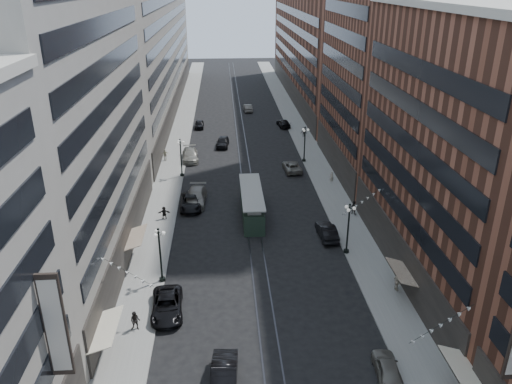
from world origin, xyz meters
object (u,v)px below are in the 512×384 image
object	(u,v)px
car_2	(167,305)
car_11	(292,167)
pedestrian_8	(332,177)
car_7	(191,202)
pedestrian_4	(397,282)
car_14	(248,108)
streetcar	(252,204)
pedestrian_6	(165,155)
lamppost_sw_mid	(181,156)
car_10	(327,231)
car_12	(284,123)
pedestrian_9	(304,132)
lamppost_se_mid	(305,143)
car_4	(387,368)
car_13	(223,142)
lamppost_se_far	(348,227)
pedestrian_5	(164,213)
pedestrian_7	(354,207)
lamppost_sw_far	(160,253)
car_extra_0	(196,197)
car_8	(190,155)
pedestrian_2	(135,321)
car_5	(224,378)
car_9	(199,124)

from	to	relation	value
car_2	car_11	xyz separation A→B (m)	(15.08, 33.03, -0.07)
pedestrian_8	car_7	bearing A→B (deg)	16.26
pedestrian_4	car_14	xyz separation A→B (m)	(-9.94, 67.65, -0.28)
streetcar	pedestrian_6	xyz separation A→B (m)	(-12.23, 20.06, -0.41)
lamppost_sw_mid	car_7	size ratio (longest dim) A/B	0.99
streetcar	pedestrian_4	distance (m)	20.74
car_10	car_12	bearing A→B (deg)	-93.33
car_10	pedestrian_9	size ratio (longest dim) A/B	2.82
lamppost_se_mid	car_4	xyz separation A→B (m)	(-1.16, -45.23, -2.39)
car_13	car_14	bearing A→B (deg)	82.67
lamppost_se_far	pedestrian_5	distance (m)	21.69
pedestrian_8	pedestrian_9	distance (m)	21.77
pedestrian_7	car_14	bearing A→B (deg)	-42.36
lamppost_sw_far	car_11	distance (m)	32.53
car_12	car_extra_0	distance (m)	37.66
streetcar	car_12	distance (m)	39.15
car_10	pedestrian_8	xyz separation A→B (m)	(3.79, 15.63, 0.15)
pedestrian_7	pedestrian_9	size ratio (longest dim) A/B	1.00
streetcar	car_13	size ratio (longest dim) A/B	2.34
pedestrian_6	lamppost_sw_far	bearing A→B (deg)	82.10
car_4	car_13	xyz separation A→B (m)	(-11.35, 53.79, 0.12)
car_14	pedestrian_6	bearing A→B (deg)	60.68
car_7	car_8	xyz separation A→B (m)	(-1.01, 17.72, 0.07)
lamppost_se_far	lamppost_se_mid	bearing A→B (deg)	90.00
car_11	car_13	size ratio (longest dim) A/B	1.04
streetcar	car_7	bearing A→B (deg)	161.18
car_11	pedestrian_5	size ratio (longest dim) A/B	3.34
lamppost_se_far	pedestrian_2	world-z (taller)	lamppost_se_far
pedestrian_5	pedestrian_8	size ratio (longest dim) A/B	0.96
car_4	car_10	size ratio (longest dim) A/B	0.88
streetcar	car_12	world-z (taller)	streetcar
car_4	pedestrian_6	bearing A→B (deg)	-61.38
streetcar	pedestrian_5	size ratio (longest dim) A/B	7.48
lamppost_sw_far	car_5	size ratio (longest dim) A/B	1.08
lamppost_se_mid	pedestrian_4	size ratio (longest dim) A/B	3.14
car_13	pedestrian_9	distance (m)	15.12
car_13	pedestrian_6	xyz separation A→B (m)	(-8.92, -6.70, 0.22)
pedestrian_9	car_7	bearing A→B (deg)	-124.91
lamppost_se_mid	car_8	size ratio (longest dim) A/B	0.94
car_11	pedestrian_7	bearing A→B (deg)	105.97
lamppost_sw_far	car_2	bearing A→B (deg)	-79.15
car_8	car_13	distance (m)	8.27
pedestrian_4	car_9	xyz separation A→B (m)	(-19.81, 55.38, -0.32)
lamppost_se_far	lamppost_sw_far	bearing A→B (deg)	-167.74
car_2	streetcar	bearing A→B (deg)	62.19
car_10	car_11	world-z (taller)	car_10
pedestrian_2	car_11	distance (m)	39.26
lamppost_se_far	car_13	bearing A→B (deg)	108.89
pedestrian_2	car_7	size ratio (longest dim) A/B	0.30
lamppost_se_far	car_11	xyz separation A→B (m)	(-2.40, 24.22, -2.39)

